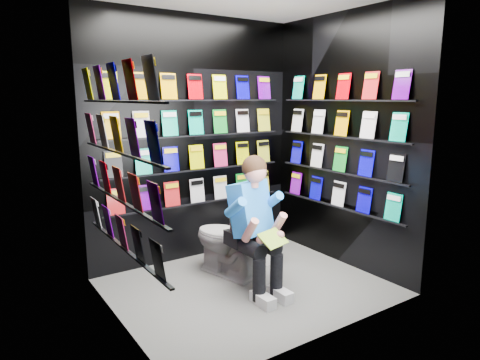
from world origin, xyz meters
TOP-DOWN VIEW (x-y plane):
  - floor at (0.00, 0.00)m, footprint 2.40×2.40m
  - wall_back at (0.00, 1.00)m, footprint 2.40×0.04m
  - wall_front at (0.00, -1.00)m, footprint 2.40×0.04m
  - wall_left at (-1.20, 0.00)m, footprint 0.04×2.00m
  - wall_right at (1.20, 0.00)m, footprint 0.04×2.00m
  - comics_back at (0.00, 0.97)m, footprint 2.10×0.06m
  - comics_left at (-1.17, 0.00)m, footprint 0.06×1.70m
  - comics_right at (1.17, 0.00)m, footprint 0.06×1.70m
  - toilet at (-0.00, 0.36)m, footprint 0.60×0.83m
  - longbox at (0.53, 0.49)m, footprint 0.28×0.42m
  - longbox_lid at (0.53, 0.49)m, footprint 0.31×0.44m
  - reader at (-0.00, -0.02)m, footprint 0.67×0.83m
  - held_comic at (-0.00, -0.37)m, footprint 0.29×0.22m

SIDE VIEW (x-z plane):
  - floor at x=0.00m, z-range 0.00..0.00m
  - longbox at x=0.53m, z-range 0.00..0.29m
  - longbox_lid at x=0.53m, z-range 0.29..0.32m
  - toilet at x=0.00m, z-range 0.00..0.73m
  - held_comic at x=0.00m, z-range 0.52..0.64m
  - reader at x=0.00m, z-range 0.09..1.42m
  - wall_back at x=0.00m, z-range 0.00..2.60m
  - wall_front at x=0.00m, z-range 0.00..2.60m
  - wall_left at x=-1.20m, z-range 0.00..2.60m
  - wall_right at x=1.20m, z-range 0.00..2.60m
  - comics_back at x=0.00m, z-range 0.62..1.99m
  - comics_left at x=-1.17m, z-range 0.62..1.99m
  - comics_right at x=1.17m, z-range 0.62..1.99m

